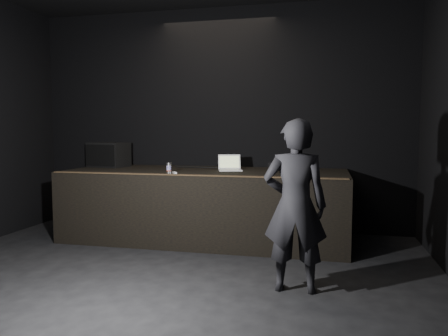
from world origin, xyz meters
TOP-DOWN VIEW (x-y plane):
  - ground at (0.00, 0.00)m, footprint 7.00×7.00m
  - room_walls at (0.00, 0.00)m, footprint 6.10×7.10m
  - stage_riser at (0.00, 2.73)m, footprint 4.00×1.50m
  - riser_lip at (0.00, 2.02)m, footprint 3.92×0.10m
  - stage_monitor at (-1.67, 3.00)m, footprint 0.64×0.52m
  - cable at (-0.13, 3.11)m, footprint 0.95×0.07m
  - laptop at (0.34, 2.82)m, footprint 0.40×0.38m
  - beer_can at (-0.35, 2.15)m, footprint 0.06×0.06m
  - plastic_cup at (0.90, 3.03)m, footprint 0.09×0.09m
  - wii_remote at (-0.28, 2.18)m, footprint 0.10×0.14m
  - person at (1.40, 0.93)m, footprint 0.63×0.43m

SIDE VIEW (x-z plane):
  - ground at x=0.00m, z-range 0.00..0.00m
  - stage_riser at x=0.00m, z-range 0.00..1.00m
  - person at x=1.40m, z-range 0.00..1.69m
  - riser_lip at x=0.00m, z-range 1.00..1.01m
  - cable at x=-0.13m, z-range 1.00..1.02m
  - wii_remote at x=-0.28m, z-range 1.00..1.03m
  - plastic_cup at x=0.90m, z-range 1.00..1.11m
  - laptop at x=0.34m, z-range 0.95..1.17m
  - beer_can at x=-0.35m, z-range 1.00..1.15m
  - stage_monitor at x=-1.67m, z-range 1.00..1.38m
  - room_walls at x=0.00m, z-range 0.26..3.78m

